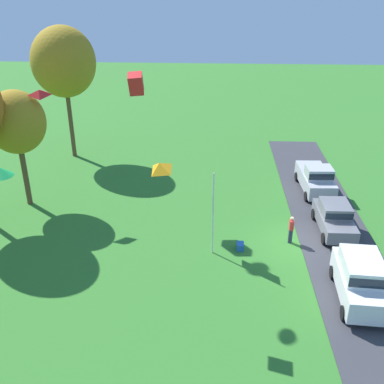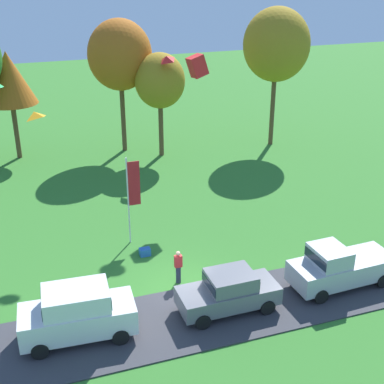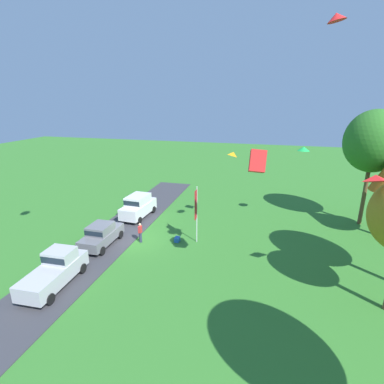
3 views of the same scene
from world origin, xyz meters
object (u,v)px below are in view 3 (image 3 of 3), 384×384
(tree_right_of_center, at_px, (374,142))
(kite_diamond_over_trees, at_px, (233,154))
(kite_delta_low_drifter, at_px, (337,17))
(kite_box_topmost, at_px, (257,161))
(car_suv_mid_row, at_px, (138,205))
(flag_banner, at_px, (196,208))
(car_sedan_far_end, at_px, (101,234))
(kite_diamond_near_flag, at_px, (375,178))
(person_on_lawn, at_px, (140,233))
(kite_delta_trailing_tail, at_px, (304,149))
(cooler_box, at_px, (177,239))
(car_pickup_by_flagpole, at_px, (56,269))

(tree_right_of_center, height_order, kite_diamond_over_trees, tree_right_of_center)
(kite_diamond_over_trees, relative_size, kite_delta_low_drifter, 0.98)
(kite_diamond_over_trees, xyz_separation_m, kite_box_topmost, (9.67, 2.53, 1.39))
(car_suv_mid_row, xyz_separation_m, flag_banner, (3.99, 7.04, 1.81))
(car_sedan_far_end, xyz_separation_m, kite_diamond_near_flag, (2.73, 18.18, 6.66))
(person_on_lawn, bearing_deg, car_suv_mid_row, -153.77)
(kite_diamond_over_trees, bearing_deg, kite_delta_trailing_tail, 107.03)
(car_suv_mid_row, distance_m, cooler_box, 6.93)
(kite_box_topmost, bearing_deg, kite_delta_low_drifter, 126.07)
(car_suv_mid_row, bearing_deg, tree_right_of_center, 100.79)
(tree_right_of_center, xyz_separation_m, cooler_box, (8.23, -15.93, -7.73))
(kite_delta_low_drifter, bearing_deg, kite_box_topmost, -53.93)
(flag_banner, bearing_deg, kite_diamond_over_trees, 152.00)
(car_sedan_far_end, distance_m, car_pickup_by_flagpole, 5.55)
(flag_banner, relative_size, kite_delta_trailing_tail, 4.60)
(person_on_lawn, relative_size, tree_right_of_center, 0.16)
(car_sedan_far_end, xyz_separation_m, flag_banner, (-2.47, 7.35, 2.06))
(car_suv_mid_row, bearing_deg, person_on_lawn, 26.23)
(kite_diamond_near_flag, height_order, kite_delta_low_drifter, kite_delta_low_drifter)
(car_sedan_far_end, relative_size, person_on_lawn, 2.58)
(cooler_box, xyz_separation_m, kite_box_topmost, (5.15, 6.44, 8.09))
(person_on_lawn, height_order, kite_delta_low_drifter, kite_delta_low_drifter)
(tree_right_of_center, distance_m, cooler_box, 19.53)
(cooler_box, bearing_deg, kite_box_topmost, 51.35)
(cooler_box, relative_size, kite_diamond_over_trees, 0.58)
(person_on_lawn, bearing_deg, kite_box_topmost, 65.56)
(person_on_lawn, bearing_deg, cooler_box, 106.68)
(car_pickup_by_flagpole, xyz_separation_m, person_on_lawn, (-6.96, 2.75, -0.23))
(kite_delta_trailing_tail, bearing_deg, kite_diamond_near_flag, 12.50)
(tree_right_of_center, xyz_separation_m, kite_delta_trailing_tail, (1.88, -6.02, -0.60))
(car_suv_mid_row, bearing_deg, flag_banner, 60.46)
(car_suv_mid_row, height_order, kite_delta_trailing_tail, kite_delta_trailing_tail)
(car_sedan_far_end, relative_size, car_pickup_by_flagpole, 0.87)
(tree_right_of_center, height_order, kite_diamond_near_flag, tree_right_of_center)
(tree_right_of_center, xyz_separation_m, kite_diamond_over_trees, (3.72, -12.02, -1.04))
(car_sedan_far_end, relative_size, tree_right_of_center, 0.41)
(kite_diamond_near_flag, distance_m, kite_delta_low_drifter, 8.76)
(car_suv_mid_row, xyz_separation_m, kite_delta_low_drifter, (6.77, 15.38, 14.45))
(car_sedan_far_end, height_order, kite_delta_trailing_tail, kite_delta_trailing_tail)
(car_suv_mid_row, xyz_separation_m, kite_delta_trailing_tail, (-2.19, 15.35, 6.04))
(person_on_lawn, xyz_separation_m, kite_delta_low_drifter, (1.72, 12.89, 14.87))
(car_suv_mid_row, bearing_deg, kite_diamond_near_flag, 62.80)
(flag_banner, xyz_separation_m, kite_delta_low_drifter, (2.78, 8.33, 12.64))
(kite_box_topmost, bearing_deg, kite_delta_trailing_tail, 163.22)
(person_on_lawn, bearing_deg, kite_delta_trailing_tail, 119.35)
(car_suv_mid_row, relative_size, person_on_lawn, 2.76)
(tree_right_of_center, xyz_separation_m, kite_delta_low_drifter, (10.84, -5.99, 7.81))
(car_pickup_by_flagpole, bearing_deg, person_on_lawn, 158.46)
(tree_right_of_center, bearing_deg, kite_delta_trailing_tail, -72.61)
(kite_delta_trailing_tail, relative_size, kite_delta_low_drifter, 1.07)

